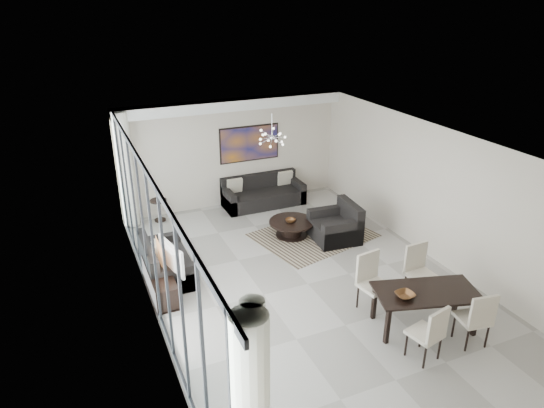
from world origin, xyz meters
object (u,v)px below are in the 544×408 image
tv_console (160,282)px  sofa_main (263,195)px  coffee_table (292,227)px  television (166,258)px  dining_table (426,295)px

tv_console → sofa_main: bearing=42.5°
tv_console → coffee_table: bearing=18.9°
sofa_main → television: bearing=-135.7°
sofa_main → television: size_ratio=2.22×
tv_console → dining_table: size_ratio=0.79×
tv_console → dining_table: bearing=-36.0°
tv_console → dining_table: 4.92m
television → coffee_table: bearing=-81.9°
coffee_table → tv_console: bearing=-161.1°
sofa_main → tv_console: size_ratio=1.46×
sofa_main → dining_table: bearing=-85.3°
tv_console → television: size_ratio=1.52×
dining_table → television: bearing=143.3°
sofa_main → tv_console: (-3.47, -3.18, -0.03)m
coffee_table → dining_table: 4.10m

